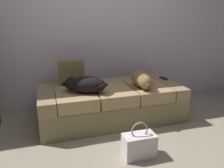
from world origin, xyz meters
name	(u,v)px	position (x,y,z in m)	size (l,w,h in m)	color
ground_plane	(144,166)	(0.00, 0.00, 0.00)	(10.00, 10.00, 0.00)	gray
back_wall	(98,13)	(0.00, 1.76, 1.40)	(6.40, 0.10, 2.80)	silver
couch	(111,103)	(0.00, 1.09, 0.23)	(1.87, 0.86, 0.46)	olive
dog_dark	(85,84)	(-0.37, 0.96, 0.56)	(0.56, 0.40, 0.20)	black
dog_tan	(142,79)	(0.39, 0.97, 0.56)	(0.31, 0.59, 0.20)	olive
tv_remote	(163,78)	(0.85, 1.23, 0.47)	(0.04, 0.15, 0.02)	black
throw_pillow	(72,73)	(-0.48, 1.32, 0.63)	(0.34, 0.12, 0.34)	olive
handbag	(139,145)	(0.01, 0.16, 0.13)	(0.32, 0.18, 0.38)	silver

